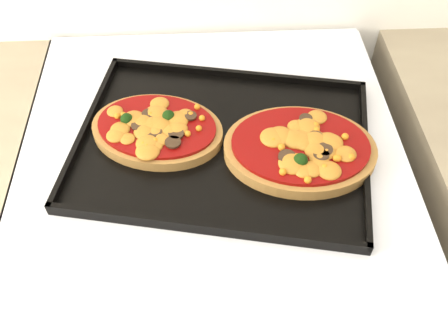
{
  "coord_description": "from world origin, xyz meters",
  "views": [
    {
      "loc": [
        -0.05,
        1.18,
        1.48
      ],
      "look_at": [
        -0.03,
        1.65,
        0.92
      ],
      "focal_mm": 40.0,
      "sensor_mm": 36.0,
      "label": 1
    }
  ],
  "objects_px": {
    "stove": "(215,282)",
    "pizza_left": "(157,128)",
    "baking_tray": "(222,142)",
    "pizza_right": "(300,147)"
  },
  "relations": [
    {
      "from": "stove",
      "to": "pizza_left",
      "type": "bearing_deg",
      "value": 167.53
    },
    {
      "from": "baking_tray",
      "to": "pizza_right",
      "type": "distance_m",
      "value": 0.12
    },
    {
      "from": "stove",
      "to": "pizza_left",
      "type": "height_order",
      "value": "pizza_left"
    },
    {
      "from": "pizza_left",
      "to": "pizza_right",
      "type": "xyz_separation_m",
      "value": [
        0.21,
        -0.05,
        0.0
      ]
    },
    {
      "from": "stove",
      "to": "pizza_left",
      "type": "xyz_separation_m",
      "value": [
        -0.08,
        0.02,
        0.48
      ]
    },
    {
      "from": "baking_tray",
      "to": "pizza_right",
      "type": "bearing_deg",
      "value": -3.49
    },
    {
      "from": "baking_tray",
      "to": "pizza_right",
      "type": "relative_size",
      "value": 1.94
    },
    {
      "from": "pizza_left",
      "to": "baking_tray",
      "type": "bearing_deg",
      "value": -12.37
    },
    {
      "from": "stove",
      "to": "pizza_right",
      "type": "height_order",
      "value": "pizza_right"
    },
    {
      "from": "stove",
      "to": "baking_tray",
      "type": "height_order",
      "value": "baking_tray"
    }
  ]
}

